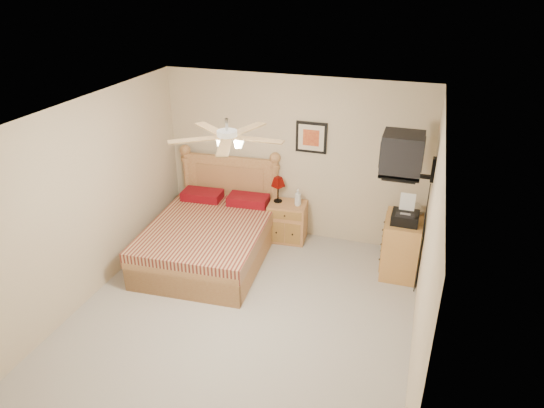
# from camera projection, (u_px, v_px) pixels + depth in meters

# --- Properties ---
(floor) EXTENTS (4.50, 4.50, 0.00)m
(floor) POSITION_uv_depth(u_px,v_px,m) (241.00, 317.00, 5.90)
(floor) COLOR #9E988F
(floor) RESTS_ON ground
(ceiling) EXTENTS (4.00, 4.50, 0.04)m
(ceiling) POSITION_uv_depth(u_px,v_px,m) (234.00, 117.00, 4.81)
(ceiling) COLOR white
(ceiling) RESTS_ON ground
(wall_back) EXTENTS (4.00, 0.04, 2.50)m
(wall_back) POSITION_uv_depth(u_px,v_px,m) (293.00, 159.00, 7.28)
(wall_back) COLOR #C3B190
(wall_back) RESTS_ON ground
(wall_front) EXTENTS (4.00, 0.04, 2.50)m
(wall_front) POSITION_uv_depth(u_px,v_px,m) (121.00, 373.00, 3.43)
(wall_front) COLOR #C3B190
(wall_front) RESTS_ON ground
(wall_left) EXTENTS (0.04, 4.50, 2.50)m
(wall_left) POSITION_uv_depth(u_px,v_px,m) (86.00, 203.00, 5.91)
(wall_left) COLOR #C3B190
(wall_left) RESTS_ON ground
(wall_right) EXTENTS (0.04, 4.50, 2.50)m
(wall_right) POSITION_uv_depth(u_px,v_px,m) (426.00, 257.00, 4.80)
(wall_right) COLOR #C3B190
(wall_right) RESTS_ON ground
(bed) EXTENTS (1.71, 2.17, 1.34)m
(bed) POSITION_uv_depth(u_px,v_px,m) (207.00, 217.00, 6.82)
(bed) COLOR #9F5F37
(bed) RESTS_ON ground
(nightstand) EXTENTS (0.60, 0.47, 0.61)m
(nightstand) POSITION_uv_depth(u_px,v_px,m) (287.00, 221.00, 7.48)
(nightstand) COLOR #AA743F
(nightstand) RESTS_ON ground
(table_lamp) EXTENTS (0.27, 0.27, 0.40)m
(table_lamp) POSITION_uv_depth(u_px,v_px,m) (278.00, 189.00, 7.34)
(table_lamp) COLOR #550501
(table_lamp) RESTS_ON nightstand
(lotion_bottle) EXTENTS (0.12, 0.12, 0.27)m
(lotion_bottle) POSITION_uv_depth(u_px,v_px,m) (298.00, 197.00, 7.25)
(lotion_bottle) COLOR silver
(lotion_bottle) RESTS_ON nightstand
(framed_picture) EXTENTS (0.46, 0.04, 0.46)m
(framed_picture) POSITION_uv_depth(u_px,v_px,m) (311.00, 137.00, 7.02)
(framed_picture) COLOR black
(framed_picture) RESTS_ON wall_back
(dresser) EXTENTS (0.50, 0.71, 0.82)m
(dresser) POSITION_uv_depth(u_px,v_px,m) (401.00, 246.00, 6.63)
(dresser) COLOR #C17D3A
(dresser) RESTS_ON ground
(fax_machine) EXTENTS (0.35, 0.37, 0.37)m
(fax_machine) POSITION_uv_depth(u_px,v_px,m) (406.00, 210.00, 6.28)
(fax_machine) COLOR black
(fax_machine) RESTS_ON dresser
(magazine_lower) EXTENTS (0.32, 0.36, 0.03)m
(magazine_lower) POSITION_uv_depth(u_px,v_px,m) (403.00, 210.00, 6.66)
(magazine_lower) COLOR beige
(magazine_lower) RESTS_ON dresser
(magazine_upper) EXTENTS (0.30, 0.35, 0.02)m
(magazine_upper) POSITION_uv_depth(u_px,v_px,m) (406.00, 208.00, 6.66)
(magazine_upper) COLOR gray
(magazine_upper) RESTS_ON magazine_lower
(wall_tv) EXTENTS (0.56, 0.46, 0.58)m
(wall_tv) POSITION_uv_depth(u_px,v_px,m) (415.00, 157.00, 5.77)
(wall_tv) COLOR black
(wall_tv) RESTS_ON wall_right
(ceiling_fan) EXTENTS (1.14, 1.14, 0.28)m
(ceiling_fan) POSITION_uv_depth(u_px,v_px,m) (227.00, 137.00, 4.70)
(ceiling_fan) COLOR white
(ceiling_fan) RESTS_ON ceiling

